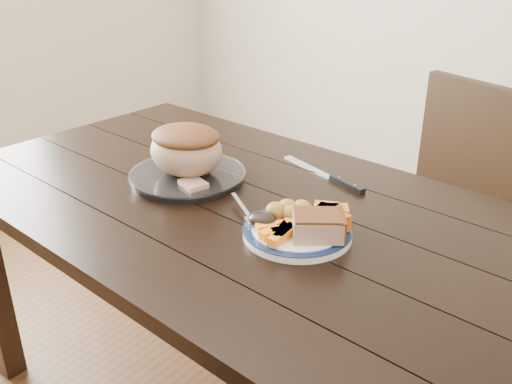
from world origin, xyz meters
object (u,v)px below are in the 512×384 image
Objects in this scene: dining_table at (237,231)px; serving_platter at (188,177)px; pork_slice at (318,226)px; roast_joint at (186,151)px; dinner_plate at (297,233)px; chair_far at (444,208)px; fork at (245,212)px; carving_knife at (337,179)px.

dining_table is 0.21m from serving_platter.
pork_slice is 0.52× the size of roast_joint.
dining_table is 0.26m from dinner_plate.
pork_slice is at bearing 107.80° from chair_far.
fork reaches higher than carving_knife.
chair_far reaches higher than fork.
chair_far is at bearing 68.41° from dining_table.
pork_slice reaches higher than carving_knife.
chair_far is (0.29, 0.73, -0.13)m from dining_table.
roast_joint is (-0.41, 0.07, 0.08)m from dinner_plate.
fork is (-0.20, -0.80, 0.25)m from chair_far.
pork_slice is 0.67× the size of fork.
carving_knife is at bearing 113.27° from fork.
dinner_plate is at bearing -9.99° from roast_joint.
roast_joint is (-0.27, 0.08, 0.06)m from fork.
roast_joint is (-0.00, 0.00, 0.08)m from serving_platter.
dining_table is 0.25m from roast_joint.
dining_table is 6.75× the size of dinner_plate.
serving_platter is at bearing 170.61° from pork_slice.
pork_slice reaches higher than dinner_plate.
fork is 0.29m from roast_joint.
serving_platter reaches higher than dinner_plate.
fork is at bearing -175.91° from dinner_plate.
roast_joint is at bearing 170.61° from pork_slice.
chair_far is 4.52× the size of roast_joint.
dining_table is 5.30× the size of carving_knife.
dining_table is 0.80m from chair_far.
chair_far is 0.92m from roast_joint.
serving_platter is (-0.41, 0.07, 0.00)m from dinner_plate.
dinner_plate is 1.55× the size of fork.
dining_table is 15.54× the size of pork_slice.
carving_knife is at bearing 91.46° from chair_far.
chair_far reaches higher than serving_platter.
serving_platter is at bearing 75.04° from chair_far.
roast_joint is (-0.47, -0.72, 0.31)m from chair_far.
chair_far is at bearing 109.13° from fork.
pork_slice is (-0.01, -0.80, 0.27)m from chair_far.
chair_far reaches higher than dining_table.
dining_table is at bearing 165.26° from dinner_plate.
dining_table is at bearing -3.85° from serving_platter.
carving_knife is (0.14, 0.25, 0.10)m from dining_table.
chair_far is 0.84m from pork_slice.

